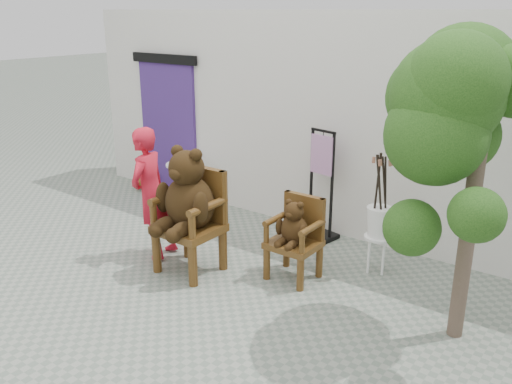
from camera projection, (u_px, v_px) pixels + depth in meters
ground_plane at (200, 305)px, 5.79m from camera, size 60.00×60.00×0.00m
back_wall at (344, 121)px, 7.66m from camera, size 9.00×1.00×3.00m
doorway at (169, 125)px, 9.07m from camera, size 1.40×0.11×2.33m
chair_big at (189, 202)px, 6.30m from camera, size 0.74×0.81×1.53m
chair_small at (296, 231)px, 6.22m from camera, size 0.55×0.52×0.97m
person at (152, 194)px, 6.73m from camera, size 0.53×0.68×1.65m
cafe_table at (186, 180)px, 8.58m from camera, size 0.60×0.60×0.70m
display_stand at (321, 197)px, 7.33m from camera, size 0.50×0.42×1.51m
stool_bucket at (379, 221)px, 6.34m from camera, size 0.32×0.32×1.45m
tree at (453, 106)px, 4.68m from camera, size 1.33×1.57×2.90m
potted_plant at (146, 179)px, 9.44m from camera, size 0.38×0.34×0.38m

